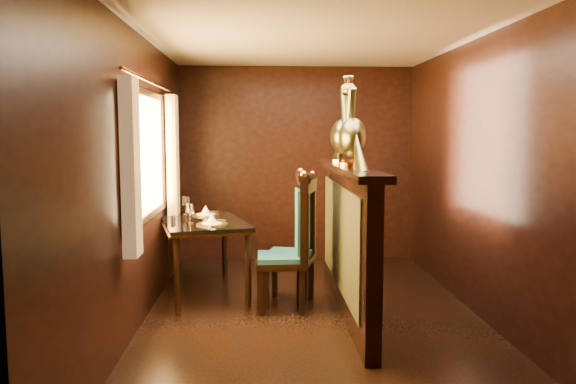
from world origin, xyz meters
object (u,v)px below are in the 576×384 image
object	(u,v)px
dining_table	(203,227)
chair_right	(301,236)
peacock_left	(353,120)
peacock_right	(343,121)
chair_left	(293,237)

from	to	relation	value
dining_table	chair_right	bearing A→B (deg)	-33.69
peacock_left	peacock_right	size ratio (longest dim) A/B	0.98
dining_table	peacock_right	bearing A→B (deg)	-27.13
chair_right	peacock_right	bearing A→B (deg)	18.77
chair_left	peacock_right	xyz separation A→B (m)	(0.49, 0.19, 1.08)
peacock_left	chair_right	bearing A→B (deg)	127.07
dining_table	chair_left	size ratio (longest dim) A/B	1.12
dining_table	peacock_right	xyz separation A→B (m)	(1.38, -0.31, 1.06)
chair_right	peacock_left	bearing A→B (deg)	-38.50
dining_table	peacock_left	size ratio (longest dim) A/B	1.85
dining_table	peacock_right	distance (m)	1.77
chair_right	peacock_right	distance (m)	1.17
chair_left	peacock_left	bearing A→B (deg)	-37.14
peacock_right	dining_table	bearing A→B (deg)	167.24
dining_table	chair_right	world-z (taller)	chair_right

